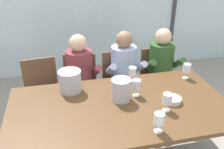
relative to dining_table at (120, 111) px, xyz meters
name	(u,v)px	position (x,y,z in m)	size (l,w,h in m)	color
ground	(102,111)	(0.00, 1.00, -0.69)	(14.00, 14.00, 0.00)	#9E9384
window_glass_panel	(85,0)	(0.00, 2.40, 0.61)	(7.28, 0.03, 2.60)	silver
dining_table	(120,111)	(0.00, 0.00, 0.00)	(2.08, 1.13, 0.76)	brown
chair_near_curtain	(42,88)	(-0.77, 0.96, -0.19)	(0.49, 0.49, 0.86)	brown
chair_left_of_center	(80,83)	(-0.28, 0.99, -0.19)	(0.49, 0.49, 0.86)	brown
chair_center	(120,79)	(0.25, 0.99, -0.19)	(0.46, 0.46, 0.86)	brown
chair_right_of_center	(157,75)	(0.78, 0.97, -0.19)	(0.46, 0.46, 0.86)	brown
person_maroon_top	(81,76)	(-0.28, 0.84, -0.02)	(0.47, 0.62, 1.18)	brown
person_pale_blue_shirt	(125,72)	(0.28, 0.84, -0.02)	(0.46, 0.61, 1.18)	#9EB2D1
person_olive_shirt	(162,68)	(0.79, 0.84, -0.02)	(0.48, 0.63, 1.18)	#2D5123
ice_bucket_primary	(121,89)	(0.03, 0.09, 0.18)	(0.19, 0.19, 0.22)	#B7B7BC
ice_bucket_secondary	(70,81)	(-0.43, 0.38, 0.19)	(0.24, 0.24, 0.23)	#B7B7BC
tasting_bowl	(173,100)	(0.50, -0.06, 0.09)	(0.17, 0.17, 0.05)	silver
wine_glass_by_left_taster	(167,99)	(0.38, -0.17, 0.19)	(0.08, 0.08, 0.17)	silver
wine_glass_near_bucket	(159,119)	(0.20, -0.43, 0.19)	(0.08, 0.08, 0.17)	silver
wine_glass_center_pour	(133,72)	(0.25, 0.42, 0.19)	(0.08, 0.08, 0.17)	silver
wine_glass_by_right_taster	(136,85)	(0.20, 0.13, 0.19)	(0.08, 0.08, 0.17)	silver
wine_glass_spare_empty	(187,69)	(0.86, 0.36, 0.19)	(0.08, 0.08, 0.17)	silver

